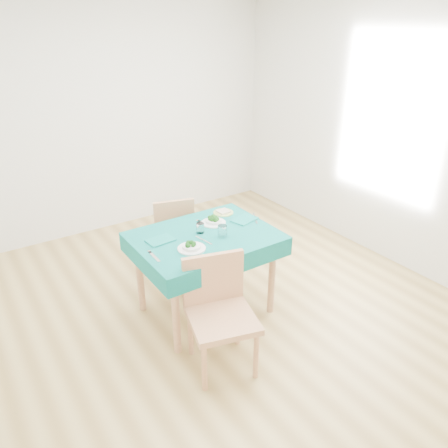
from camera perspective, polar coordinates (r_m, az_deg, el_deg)
room_shell at (r=3.41m, az=0.00°, el=7.56°), size 4.02×4.52×2.73m
table at (r=3.81m, az=-2.42°, el=-6.54°), size 1.15×0.87×0.76m
chair_near at (r=3.12m, az=-0.25°, el=-10.08°), size 0.59×0.62×1.16m
chair_far at (r=4.39m, az=-6.84°, el=-0.60°), size 0.49×0.51×0.96m
bowl_near at (r=3.40m, az=-4.26°, el=-2.80°), size 0.22×0.22×0.07m
bowl_far at (r=3.81m, az=-1.38°, el=0.52°), size 0.21×0.21×0.07m
fork_near at (r=3.34m, az=-9.09°, el=-4.23°), size 0.03×0.18×0.00m
knife_near at (r=3.54m, az=-2.66°, el=-2.13°), size 0.05×0.20×0.00m
fork_far at (r=3.82m, az=-2.31°, el=0.09°), size 0.09×0.19×0.00m
knife_far at (r=3.93m, az=4.08°, el=0.75°), size 0.12×0.20×0.00m
napkin_near at (r=3.56m, az=-8.32°, el=-2.12°), size 0.23×0.17×0.01m
napkin_far at (r=3.89m, az=2.69°, el=0.59°), size 0.26×0.21×0.01m
tumbler_center at (r=3.65m, az=-3.13°, el=-0.53°), size 0.07×0.07×0.09m
tumbler_side at (r=3.58m, az=-0.21°, el=-0.93°), size 0.08×0.08×0.10m
side_plate at (r=4.03m, az=-0.09°, el=1.51°), size 0.19×0.19×0.01m
bread_slice at (r=4.02m, az=-0.09°, el=1.68°), size 0.11×0.11×0.02m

